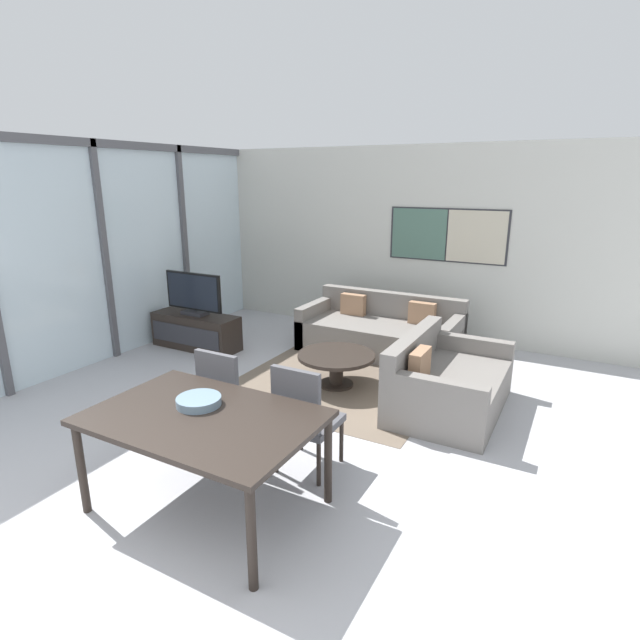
# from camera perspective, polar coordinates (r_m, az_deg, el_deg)

# --- Properties ---
(ground_plane) EXTENTS (24.00, 24.00, 0.00)m
(ground_plane) POSITION_cam_1_polar(r_m,az_deg,el_deg) (3.53, -24.49, -27.31)
(ground_plane) COLOR #B2B2B7
(wall_back) EXTENTS (7.60, 0.09, 2.80)m
(wall_back) POSITION_cam_1_polar(r_m,az_deg,el_deg) (7.59, 11.45, 8.57)
(wall_back) COLOR silver
(wall_back) RESTS_ON ground_plane
(window_wall_left) EXTENTS (0.07, 5.80, 2.80)m
(window_wall_left) POSITION_cam_1_polar(r_m,az_deg,el_deg) (7.06, -23.64, 8.06)
(window_wall_left) COLOR silver
(window_wall_left) RESTS_ON ground_plane
(area_rug) EXTENTS (2.30, 2.01, 0.01)m
(area_rug) POSITION_cam_1_polar(r_m,az_deg,el_deg) (5.89, 1.85, -7.43)
(area_rug) COLOR #706051
(area_rug) RESTS_ON ground_plane
(tv_console) EXTENTS (1.29, 0.46, 0.49)m
(tv_console) POSITION_cam_1_polar(r_m,az_deg,el_deg) (7.29, -13.97, -1.24)
(tv_console) COLOR black
(tv_console) RESTS_ON ground_plane
(television) EXTENTS (0.94, 0.20, 0.59)m
(television) POSITION_cam_1_polar(r_m,az_deg,el_deg) (7.15, -14.25, 2.85)
(television) COLOR #2D2D33
(television) RESTS_ON tv_console
(sofa_main) EXTENTS (2.15, 1.00, 0.77)m
(sofa_main) POSITION_cam_1_polar(r_m,az_deg,el_deg) (7.01, 7.06, -1.42)
(sofa_main) COLOR slate
(sofa_main) RESTS_ON ground_plane
(sofa_side) EXTENTS (1.00, 1.54, 0.77)m
(sofa_side) POSITION_cam_1_polar(r_m,az_deg,el_deg) (5.41, 13.87, -7.16)
(sofa_side) COLOR slate
(sofa_side) RESTS_ON ground_plane
(coffee_table) EXTENTS (0.90, 0.90, 0.39)m
(coffee_table) POSITION_cam_1_polar(r_m,az_deg,el_deg) (5.78, 1.88, -4.80)
(coffee_table) COLOR black
(coffee_table) RESTS_ON ground_plane
(dining_table) EXTENTS (1.61, 1.07, 0.74)m
(dining_table) POSITION_cam_1_polar(r_m,az_deg,el_deg) (3.68, -13.14, -11.47)
(dining_table) COLOR black
(dining_table) RESTS_ON ground_plane
(dining_chair_left) EXTENTS (0.46, 0.46, 0.94)m
(dining_chair_left) POSITION_cam_1_polar(r_m,az_deg,el_deg) (4.47, -10.56, -8.47)
(dining_chair_left) COLOR #4C4C51
(dining_chair_left) RESTS_ON ground_plane
(dining_chair_centre) EXTENTS (0.46, 0.46, 0.94)m
(dining_chair_centre) POSITION_cam_1_polar(r_m,az_deg,el_deg) (4.07, -1.88, -10.79)
(dining_chair_centre) COLOR #4C4C51
(dining_chair_centre) RESTS_ON ground_plane
(fruit_bowl) EXTENTS (0.33, 0.33, 0.06)m
(fruit_bowl) POSITION_cam_1_polar(r_m,az_deg,el_deg) (3.79, -13.68, -8.93)
(fruit_bowl) COLOR slate
(fruit_bowl) RESTS_ON dining_table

